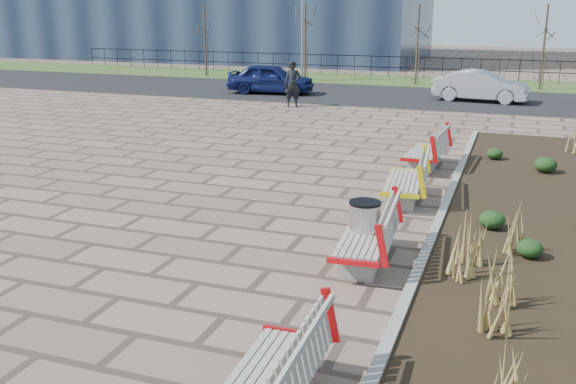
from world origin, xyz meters
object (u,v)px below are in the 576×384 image
(bench_d, at_px, (425,149))
(litter_bin, at_px, (364,230))
(car_blue, at_px, (271,79))
(car_silver, at_px, (481,86))
(bench_c, at_px, (404,178))
(lamp_west, at_px, (302,24))
(pedestrian, at_px, (293,84))
(bench_b, at_px, (364,234))
(bench_a, at_px, (264,375))

(bench_d, bearing_deg, litter_bin, -87.27)
(car_blue, relative_size, car_silver, 1.01)
(bench_c, distance_m, litter_bin, 3.35)
(bench_d, bearing_deg, lamp_west, 121.34)
(pedestrian, relative_size, car_silver, 0.47)
(bench_b, bearing_deg, pedestrian, 109.12)
(bench_b, xyz_separation_m, car_silver, (0.54, 19.18, 0.17))
(bench_b, height_order, bench_c, same)
(bench_c, height_order, car_silver, car_silver)
(bench_b, height_order, litter_bin, bench_b)
(bench_a, xyz_separation_m, pedestrian, (-6.55, 19.42, 0.42))
(pedestrian, bearing_deg, bench_c, -74.19)
(bench_b, distance_m, bench_d, 6.67)
(car_silver, bearing_deg, bench_d, -176.57)
(bench_c, bearing_deg, bench_b, -95.49)
(litter_bin, bearing_deg, pedestrian, 113.63)
(bench_c, bearing_deg, bench_a, -95.49)
(bench_d, height_order, litter_bin, bench_d)
(car_blue, relative_size, lamp_west, 0.67)
(bench_a, relative_size, litter_bin, 2.24)
(bench_a, bearing_deg, bench_b, 88.76)
(bench_c, xyz_separation_m, pedestrian, (-6.55, 11.48, 0.42))
(bench_a, distance_m, litter_bin, 4.59)
(bench_c, xyz_separation_m, litter_bin, (-0.06, -3.35, -0.03))
(bench_b, relative_size, bench_c, 1.00)
(bench_b, height_order, lamp_west, lamp_west)
(car_blue, distance_m, lamp_west, 5.59)
(bench_b, relative_size, car_silver, 0.53)
(bench_a, distance_m, car_silver, 23.50)
(bench_c, bearing_deg, bench_d, 84.51)
(bench_b, relative_size, bench_d, 1.00)
(bench_a, height_order, lamp_west, lamp_west)
(bench_c, relative_size, car_blue, 0.53)
(bench_c, bearing_deg, litter_bin, -96.56)
(litter_bin, xyz_separation_m, lamp_west, (-8.94, 23.28, 2.57))
(bench_d, bearing_deg, bench_a, -86.71)
(litter_bin, relative_size, pedestrian, 0.51)
(bench_b, relative_size, car_blue, 0.53)
(bench_d, distance_m, lamp_west, 19.30)
(car_silver, bearing_deg, car_blue, 100.18)
(bench_b, distance_m, lamp_west, 25.34)
(bench_a, bearing_deg, bench_c, 88.76)
(litter_bin, height_order, car_blue, car_blue)
(bench_d, bearing_deg, bench_c, -86.71)
(bench_b, relative_size, litter_bin, 2.24)
(bench_c, bearing_deg, car_blue, 115.18)
(bench_d, xyz_separation_m, lamp_west, (-9.00, 16.89, 2.54))
(bench_a, relative_size, bench_b, 1.00)
(litter_bin, xyz_separation_m, car_blue, (-8.75, 18.21, 0.23))
(car_blue, bearing_deg, car_silver, -91.77)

